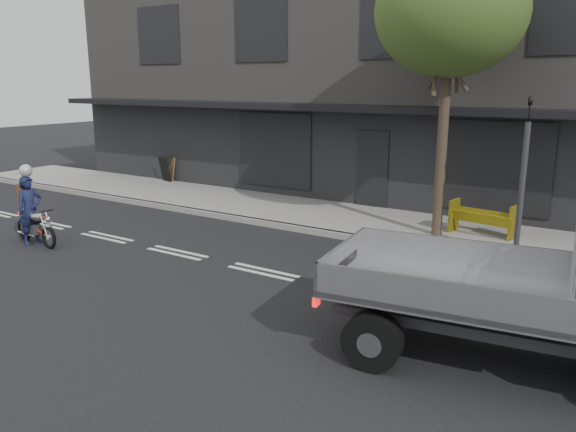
# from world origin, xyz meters

# --- Properties ---
(ground) EXTENTS (80.00, 80.00, 0.00)m
(ground) POSITION_xyz_m (0.00, 0.00, 0.00)
(ground) COLOR black
(ground) RESTS_ON ground
(sidewalk) EXTENTS (32.00, 3.20, 0.15)m
(sidewalk) POSITION_xyz_m (0.00, 4.70, 0.07)
(sidewalk) COLOR gray
(sidewalk) RESTS_ON ground
(kerb) EXTENTS (32.00, 0.20, 0.15)m
(kerb) POSITION_xyz_m (0.00, 3.10, 0.07)
(kerb) COLOR gray
(kerb) RESTS_ON ground
(building_main) EXTENTS (26.00, 10.00, 8.00)m
(building_main) POSITION_xyz_m (0.00, 11.30, 4.00)
(building_main) COLOR slate
(building_main) RESTS_ON ground
(street_tree) EXTENTS (3.40, 3.40, 6.74)m
(street_tree) POSITION_xyz_m (2.20, 4.20, 5.28)
(street_tree) COLOR #382B21
(street_tree) RESTS_ON ground
(traffic_light_pole) EXTENTS (0.12, 0.12, 3.50)m
(traffic_light_pole) POSITION_xyz_m (4.20, 3.35, 1.65)
(traffic_light_pole) COLOR #2D2D30
(traffic_light_pole) RESTS_ON ground
(motorcycle) EXTENTS (1.73, 0.50, 0.89)m
(motorcycle) POSITION_xyz_m (-5.72, -1.29, 0.46)
(motorcycle) COLOR black
(motorcycle) RESTS_ON ground
(rider) EXTENTS (0.45, 0.63, 1.63)m
(rider) POSITION_xyz_m (-5.88, -1.29, 0.82)
(rider) COLOR #161C3D
(rider) RESTS_ON ground
(construction_barrier) EXTENTS (1.59, 0.83, 0.85)m
(construction_barrier) POSITION_xyz_m (3.13, 4.56, 0.57)
(construction_barrier) COLOR yellow
(construction_barrier) RESTS_ON sidewalk
(sandwich_board) EXTENTS (0.66, 0.53, 0.91)m
(sandwich_board) POSITION_xyz_m (-8.77, 6.00, 0.60)
(sandwich_board) COLOR black
(sandwich_board) RESTS_ON sidewalk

